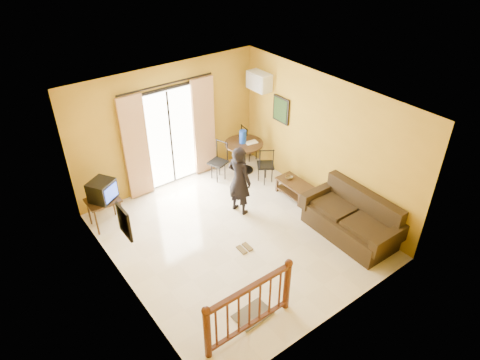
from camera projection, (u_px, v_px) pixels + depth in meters
ground at (236, 236)px, 8.48m from camera, size 5.00×5.00×0.00m
room_shell at (236, 162)px, 7.55m from camera, size 5.00×5.00×5.00m
balcony_door at (171, 137)px, 9.46m from camera, size 2.25×0.14×2.46m
tv_table at (103, 203)px, 8.49m from camera, size 0.62×0.52×0.62m
television at (102, 190)px, 8.34m from camera, size 0.61×0.60×0.42m
picture_left at (124, 222)px, 6.39m from camera, size 0.05×0.42×0.52m
dining_table at (244, 149)px, 10.20m from camera, size 0.92×0.92×0.77m
water_jug at (243, 137)px, 10.04m from camera, size 0.17×0.17×0.31m
serving_tray at (251, 142)px, 10.11m from camera, size 0.31×0.23×0.02m
dining_chairs at (245, 173)px, 10.45m from camera, size 1.67×1.56×0.95m
air_conditioner at (259, 81)px, 9.66m from camera, size 0.31×0.60×0.40m
botanical_print at (281, 110)px, 9.56m from camera, size 0.05×0.50×0.60m
coffee_table at (294, 187)px, 9.50m from camera, size 0.46×0.82×0.37m
bowl at (289, 178)px, 9.54m from camera, size 0.22×0.22×0.05m
sofa at (352, 220)px, 8.35m from camera, size 0.92×1.93×0.92m
standing_person at (239, 180)px, 8.76m from camera, size 0.50×0.64×1.54m
stair_balustrade at (249, 305)px, 6.33m from camera, size 1.63×0.13×1.04m
doormat at (253, 314)px, 6.86m from camera, size 0.62×0.43×0.02m
sandals at (245, 248)px, 8.16m from camera, size 0.25×0.25×0.03m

